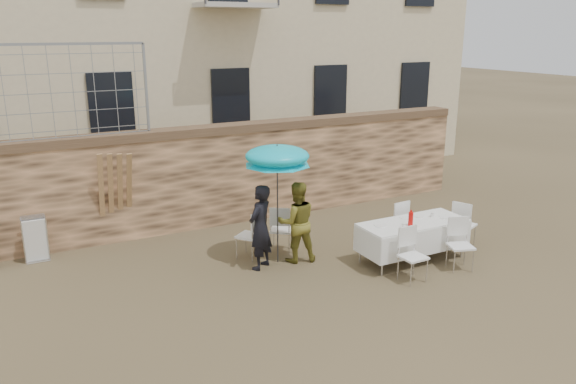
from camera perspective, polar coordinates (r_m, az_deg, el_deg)
name	(u,v)px	position (r m, az deg, el deg)	size (l,w,h in m)	color
ground	(331,318)	(8.84, 4.35, -12.69)	(80.00, 80.00, 0.00)	brown
stone_wall	(215,176)	(12.67, -7.44, 1.61)	(13.00, 0.50, 2.20)	#936B49
chain_link_fence	(62,93)	(11.67, -21.96, 9.33)	(3.20, 0.06, 1.80)	gray
man_suit	(260,227)	(10.24, -2.83, -3.60)	(0.58, 0.38, 1.59)	black
woman_dress	(297,222)	(10.56, 0.88, -3.06)	(0.76, 0.59, 1.56)	olive
umbrella	(277,159)	(10.15, -1.10, 3.32)	(1.22, 1.22, 2.11)	#3F3F44
couple_chair_left	(249,234)	(10.82, -4.02, -4.30)	(0.48, 0.48, 0.96)	white
couple_chair_right	(281,228)	(11.10, -0.69, -3.73)	(0.48, 0.48, 0.96)	white
banquet_table	(413,224)	(10.87, 12.62, -3.17)	(2.10, 0.85, 0.78)	white
soda_bottle	(411,219)	(10.58, 12.36, -2.69)	(0.09, 0.09, 0.26)	red
table_chair_front_left	(413,255)	(10.05, 12.61, -6.31)	(0.48, 0.48, 0.96)	white
table_chair_front_right	(461,245)	(10.76, 17.15, -5.14)	(0.48, 0.48, 0.96)	white
table_chair_back	(395,222)	(11.65, 10.81, -3.04)	(0.48, 0.48, 0.96)	white
table_chair_side	(464,223)	(11.92, 17.44, -3.07)	(0.48, 0.48, 0.96)	white
chair_stack_right	(35,236)	(11.79, -24.33, -4.12)	(0.46, 0.40, 0.92)	white
wood_planks	(117,197)	(11.84, -16.96, -0.51)	(0.70, 0.20, 2.00)	#A37749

